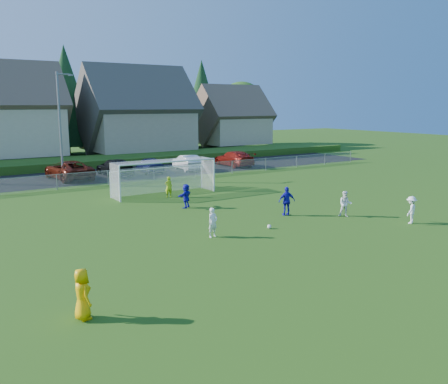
{
  "coord_description": "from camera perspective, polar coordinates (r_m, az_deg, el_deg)",
  "views": [
    {
      "loc": [
        -14.62,
        -14.52,
        6.37
      ],
      "look_at": [
        0.0,
        8.0,
        1.4
      ],
      "focal_mm": 38.0,
      "sensor_mm": 36.0,
      "label": 1
    }
  ],
  "objects": [
    {
      "name": "car_c",
      "position": [
        43.01,
        -18.18,
        2.53
      ],
      "size": [
        3.32,
        6.08,
        1.61
      ],
      "primitive_type": "imported",
      "rotation": [
        0.0,
        0.0,
        3.25
      ],
      "color": "#4D1308",
      "rests_on": "ground"
    },
    {
      "name": "ground",
      "position": [
        21.57,
        11.74,
        -6.92
      ],
      "size": [
        160.0,
        160.0,
        0.0
      ],
      "primitive_type": "plane",
      "color": "#193D0C",
      "rests_on": "ground"
    },
    {
      "name": "chainlink_fence",
      "position": [
        39.76,
        -11.06,
        1.99
      ],
      "size": [
        52.06,
        0.06,
        1.2
      ],
      "color": "gray",
      "rests_on": "ground"
    },
    {
      "name": "referee",
      "position": [
        15.08,
        -16.7,
        -11.69
      ],
      "size": [
        0.57,
        0.82,
        1.58
      ],
      "primitive_type": "imported",
      "rotation": [
        0.0,
        0.0,
        1.67
      ],
      "color": "#F5AD04",
      "rests_on": "ground"
    },
    {
      "name": "player_white_c",
      "position": [
        27.6,
        21.59,
        -2.01
      ],
      "size": [
        1.1,
        0.86,
        1.5
      ],
      "primitive_type": "imported",
      "rotation": [
        0.0,
        0.0,
        3.49
      ],
      "color": "white",
      "rests_on": "ground"
    },
    {
      "name": "soccer_ball",
      "position": [
        24.83,
        5.47,
        -4.17
      ],
      "size": [
        0.22,
        0.22,
        0.22
      ],
      "primitive_type": "sphere",
      "color": "white",
      "rests_on": "ground"
    },
    {
      "name": "houses_row",
      "position": [
        59.36,
        -17.08,
        10.96
      ],
      "size": [
        53.9,
        11.45,
        13.27
      ],
      "color": "tan",
      "rests_on": "ground"
    },
    {
      "name": "car_d",
      "position": [
        44.13,
        -12.99,
        2.91
      ],
      "size": [
        2.15,
        5.21,
        1.51
      ],
      "primitive_type": "imported",
      "rotation": [
        0.0,
        0.0,
        3.15
      ],
      "color": "black",
      "rests_on": "ground"
    },
    {
      "name": "player_white_b",
      "position": [
        28.07,
        14.38,
        -1.4
      ],
      "size": [
        0.92,
        0.91,
        1.5
      ],
      "primitive_type": "imported",
      "rotation": [
        0.0,
        0.0,
        -0.75
      ],
      "color": "white",
      "rests_on": "ground"
    },
    {
      "name": "player_blue_a",
      "position": [
        27.73,
        7.56,
        -1.1
      ],
      "size": [
        1.07,
        0.72,
        1.69
      ],
      "primitive_type": "imported",
      "rotation": [
        0.0,
        0.0,
        2.79
      ],
      "color": "#1512A9",
      "rests_on": "ground"
    },
    {
      "name": "grass_embankment",
      "position": [
        51.98,
        -16.46,
        3.46
      ],
      "size": [
        70.0,
        6.0,
        0.8
      ],
      "primitive_type": "cube",
      "color": "#1E420F",
      "rests_on": "ground"
    },
    {
      "name": "car_g",
      "position": [
        49.73,
        1.2,
        4.05
      ],
      "size": [
        2.43,
        5.56,
        1.59
      ],
      "primitive_type": "imported",
      "rotation": [
        0.0,
        0.0,
        3.1
      ],
      "color": "maroon",
      "rests_on": "ground"
    },
    {
      "name": "asphalt_lot",
      "position": [
        44.95,
        -13.68,
        2.05
      ],
      "size": [
        60.0,
        60.0,
        0.0
      ],
      "primitive_type": "plane",
      "color": "black",
      "rests_on": "ground"
    },
    {
      "name": "soccer_goal",
      "position": [
        34.22,
        -7.37,
        2.43
      ],
      "size": [
        7.42,
        1.9,
        2.5
      ],
      "color": "white",
      "rests_on": "ground"
    },
    {
      "name": "player_white_a",
      "position": [
        23.04,
        -1.36,
        -3.69
      ],
      "size": [
        0.58,
        0.43,
        1.46
      ],
      "primitive_type": "imported",
      "rotation": [
        0.0,
        0.0,
        0.16
      ],
      "color": "white",
      "rests_on": "ground"
    },
    {
      "name": "goalkeeper",
      "position": [
        33.17,
        -6.68,
        0.62
      ],
      "size": [
        0.56,
        0.4,
        1.46
      ],
      "primitive_type": "imported",
      "rotation": [
        0.0,
        0.0,
        3.05
      ],
      "color": "#A7CA17",
      "rests_on": "ground"
    },
    {
      "name": "car_f",
      "position": [
        46.8,
        -4.43,
        3.56
      ],
      "size": [
        2.17,
        4.72,
        1.5
      ],
      "primitive_type": "imported",
      "rotation": [
        0.0,
        0.0,
        3.01
      ],
      "color": "white",
      "rests_on": "ground"
    },
    {
      "name": "tree_row",
      "position": [
        65.17,
        -19.41,
        10.38
      ],
      "size": [
        65.98,
        12.36,
        13.8
      ],
      "color": "#382616",
      "rests_on": "ground"
    },
    {
      "name": "car_e",
      "position": [
        45.38,
        -8.93,
        3.24
      ],
      "size": [
        2.29,
        4.56,
        1.49
      ],
      "primitive_type": "imported",
      "rotation": [
        0.0,
        0.0,
        3.02
      ],
      "color": "#151C4B",
      "rests_on": "ground"
    },
    {
      "name": "player_blue_b",
      "position": [
        29.63,
        -4.59,
        -0.47
      ],
      "size": [
        1.42,
        1.14,
        1.51
      ],
      "primitive_type": "imported",
      "rotation": [
        0.0,
        0.0,
        3.72
      ],
      "color": "#1512A9",
      "rests_on": "ground"
    },
    {
      "name": "streetlight",
      "position": [
        41.81,
        -19.07,
        7.82
      ],
      "size": [
        1.38,
        0.18,
        9.0
      ],
      "color": "slate",
      "rests_on": "ground"
    }
  ]
}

